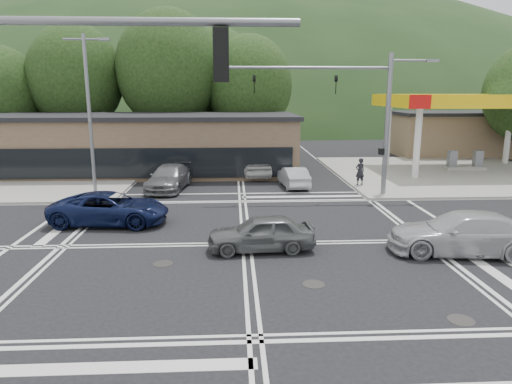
{
  "coord_description": "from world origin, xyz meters",
  "views": [
    {
      "loc": [
        -0.49,
        -17.27,
        5.92
      ],
      "look_at": [
        0.55,
        3.23,
        1.4
      ],
      "focal_mm": 32.0,
      "sensor_mm": 36.0,
      "label": 1
    }
  ],
  "objects_px": {
    "car_queue_b": "(254,164)",
    "car_blue_west": "(110,208)",
    "car_grey_center": "(261,233)",
    "car_northbound": "(169,178)",
    "pedestrian": "(360,172)",
    "car_silver_east": "(462,233)",
    "car_queue_a": "(293,177)"
  },
  "relations": [
    {
      "from": "car_queue_b",
      "to": "car_blue_west",
      "type": "bearing_deg",
      "value": 53.22
    },
    {
      "from": "car_grey_center",
      "to": "car_northbound",
      "type": "bearing_deg",
      "value": -159.25
    },
    {
      "from": "car_grey_center",
      "to": "car_queue_b",
      "type": "xyz_separation_m",
      "value": [
        0.46,
        15.65,
        0.17
      ]
    },
    {
      "from": "car_grey_center",
      "to": "pedestrian",
      "type": "xyz_separation_m",
      "value": [
        6.96,
        11.47,
        0.31
      ]
    },
    {
      "from": "car_grey_center",
      "to": "car_silver_east",
      "type": "relative_size",
      "value": 0.75
    },
    {
      "from": "car_blue_west",
      "to": "car_northbound",
      "type": "xyz_separation_m",
      "value": [
        1.67,
        7.48,
        0.01
      ]
    },
    {
      "from": "car_queue_b",
      "to": "car_queue_a",
      "type": "bearing_deg",
      "value": 115.49
    },
    {
      "from": "car_silver_east",
      "to": "car_queue_b",
      "type": "height_order",
      "value": "car_queue_b"
    },
    {
      "from": "car_blue_west",
      "to": "car_queue_b",
      "type": "bearing_deg",
      "value": -26.83
    },
    {
      "from": "car_grey_center",
      "to": "car_queue_b",
      "type": "height_order",
      "value": "car_queue_b"
    },
    {
      "from": "car_queue_a",
      "to": "car_queue_b",
      "type": "xyz_separation_m",
      "value": [
        -2.32,
        3.86,
        0.22
      ]
    },
    {
      "from": "car_northbound",
      "to": "pedestrian",
      "type": "relative_size",
      "value": 3.0
    },
    {
      "from": "car_queue_b",
      "to": "pedestrian",
      "type": "relative_size",
      "value": 2.96
    },
    {
      "from": "car_northbound",
      "to": "car_queue_b",
      "type": "bearing_deg",
      "value": 44.89
    },
    {
      "from": "car_blue_west",
      "to": "car_silver_east",
      "type": "height_order",
      "value": "car_silver_east"
    },
    {
      "from": "car_northbound",
      "to": "pedestrian",
      "type": "xyz_separation_m",
      "value": [
        11.96,
        0.08,
        0.26
      ]
    },
    {
      "from": "car_silver_east",
      "to": "car_queue_a",
      "type": "bearing_deg",
      "value": -150.98
    },
    {
      "from": "car_blue_west",
      "to": "car_queue_b",
      "type": "distance_m",
      "value": 13.74
    },
    {
      "from": "car_blue_west",
      "to": "car_silver_east",
      "type": "xyz_separation_m",
      "value": [
        14.13,
        -4.59,
        0.05
      ]
    },
    {
      "from": "car_queue_b",
      "to": "car_grey_center",
      "type": "bearing_deg",
      "value": 82.79
    },
    {
      "from": "car_grey_center",
      "to": "car_silver_east",
      "type": "xyz_separation_m",
      "value": [
        7.46,
        -0.68,
        0.09
      ]
    },
    {
      "from": "car_blue_west",
      "to": "car_queue_b",
      "type": "xyz_separation_m",
      "value": [
        7.13,
        11.75,
        0.13
      ]
    },
    {
      "from": "car_blue_west",
      "to": "pedestrian",
      "type": "relative_size",
      "value": 3.08
    },
    {
      "from": "car_grey_center",
      "to": "car_silver_east",
      "type": "bearing_deg",
      "value": 81.85
    },
    {
      "from": "car_silver_east",
      "to": "car_northbound",
      "type": "relative_size",
      "value": 1.05
    },
    {
      "from": "car_queue_a",
      "to": "car_queue_b",
      "type": "bearing_deg",
      "value": -64.66
    },
    {
      "from": "car_blue_west",
      "to": "car_northbound",
      "type": "height_order",
      "value": "car_northbound"
    },
    {
      "from": "car_blue_west",
      "to": "car_grey_center",
      "type": "relative_size",
      "value": 1.3
    },
    {
      "from": "car_silver_east",
      "to": "pedestrian",
      "type": "height_order",
      "value": "pedestrian"
    },
    {
      "from": "pedestrian",
      "to": "car_silver_east",
      "type": "bearing_deg",
      "value": 76.56
    },
    {
      "from": "car_grey_center",
      "to": "pedestrian",
      "type": "height_order",
      "value": "pedestrian"
    },
    {
      "from": "car_silver_east",
      "to": "pedestrian",
      "type": "bearing_deg",
      "value": -169.18
    }
  ]
}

